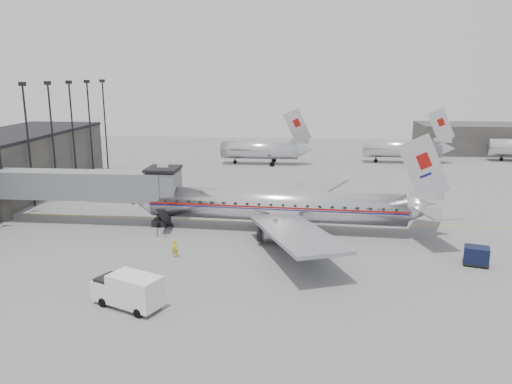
{
  "coord_description": "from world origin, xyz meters",
  "views": [
    {
      "loc": [
        6.21,
        -47.71,
        16.28
      ],
      "look_at": [
        0.85,
        6.7,
        3.2
      ],
      "focal_mm": 35.0,
      "sensor_mm": 36.0,
      "label": 1
    }
  ],
  "objects_px": {
    "airliner": "(282,206)",
    "service_van": "(128,290)",
    "baggage_cart_white": "(322,246)",
    "baggage_cart_navy": "(476,255)",
    "ramp_worker": "(175,249)"
  },
  "relations": [
    {
      "from": "baggage_cart_navy",
      "to": "ramp_worker",
      "type": "relative_size",
      "value": 1.52
    },
    {
      "from": "airliner",
      "to": "baggage_cart_navy",
      "type": "distance_m",
      "value": 19.19
    },
    {
      "from": "service_van",
      "to": "baggage_cart_white",
      "type": "xyz_separation_m",
      "value": [
        14.06,
        11.92,
        -0.51
      ]
    },
    {
      "from": "airliner",
      "to": "ramp_worker",
      "type": "height_order",
      "value": "airliner"
    },
    {
      "from": "airliner",
      "to": "service_van",
      "type": "bearing_deg",
      "value": -114.84
    },
    {
      "from": "baggage_cart_navy",
      "to": "baggage_cart_white",
      "type": "bearing_deg",
      "value": -169.73
    },
    {
      "from": "ramp_worker",
      "to": "baggage_cart_navy",
      "type": "bearing_deg",
      "value": -6.8
    },
    {
      "from": "airliner",
      "to": "baggage_cart_white",
      "type": "xyz_separation_m",
      "value": [
        3.98,
        -7.02,
        -1.88
      ]
    },
    {
      "from": "airliner",
      "to": "service_van",
      "type": "xyz_separation_m",
      "value": [
        -10.08,
        -18.94,
        -1.36
      ]
    },
    {
      "from": "baggage_cart_navy",
      "to": "ramp_worker",
      "type": "bearing_deg",
      "value": -162.82
    },
    {
      "from": "baggage_cart_navy",
      "to": "airliner",
      "type": "bearing_deg",
      "value": 170.04
    },
    {
      "from": "service_van",
      "to": "ramp_worker",
      "type": "distance_m",
      "value": 10.02
    },
    {
      "from": "baggage_cart_white",
      "to": "ramp_worker",
      "type": "xyz_separation_m",
      "value": [
        -13.27,
        -1.94,
        0.02
      ]
    },
    {
      "from": "baggage_cart_white",
      "to": "airliner",
      "type": "bearing_deg",
      "value": 127.55
    },
    {
      "from": "baggage_cart_navy",
      "to": "ramp_worker",
      "type": "distance_m",
      "value": 26.53
    }
  ]
}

